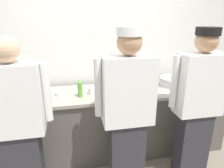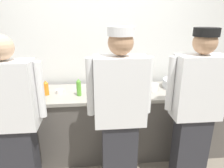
{
  "view_description": "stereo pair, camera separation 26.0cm",
  "coord_description": "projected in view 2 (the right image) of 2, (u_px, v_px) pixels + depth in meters",
  "views": [
    {
      "loc": [
        -0.41,
        -2.02,
        1.82
      ],
      "look_at": [
        0.08,
        0.4,
        0.98
      ],
      "focal_mm": 32.24,
      "sensor_mm": 36.0,
      "label": 1
    },
    {
      "loc": [
        -0.15,
        -2.05,
        1.82
      ],
      "look_at": [
        0.08,
        0.4,
        0.98
      ],
      "focal_mm": 32.24,
      "sensor_mm": 36.0,
      "label": 2
    }
  ],
  "objects": [
    {
      "name": "ramekin_orange_sauce",
      "position": [
        202.0,
        87.0,
        2.68
      ],
      "size": [
        0.1,
        0.1,
        0.04
      ],
      "color": "white",
      "rests_on": "prep_counter"
    },
    {
      "name": "plate_stack_rear",
      "position": [
        151.0,
        87.0,
        2.65
      ],
      "size": [
        0.2,
        0.2,
        0.07
      ],
      "color": "white",
      "rests_on": "prep_counter"
    },
    {
      "name": "ramekin_green_sauce",
      "position": [
        60.0,
        91.0,
        2.52
      ],
      "size": [
        0.09,
        0.09,
        0.05
      ],
      "color": "white",
      "rests_on": "prep_counter"
    },
    {
      "name": "deli_cup",
      "position": [
        91.0,
        90.0,
        2.52
      ],
      "size": [
        0.09,
        0.09,
        0.08
      ],
      "primitive_type": "cylinder",
      "color": "white",
      "rests_on": "prep_counter"
    },
    {
      "name": "squeeze_bottle_secondary",
      "position": [
        46.0,
        88.0,
        2.45
      ],
      "size": [
        0.06,
        0.06,
        0.18
      ],
      "color": "orange",
      "rests_on": "prep_counter"
    },
    {
      "name": "chef_near_left",
      "position": [
        13.0,
        120.0,
        1.89
      ],
      "size": [
        0.61,
        0.24,
        1.68
      ],
      "color": "#2D2D33",
      "rests_on": "ground"
    },
    {
      "name": "ground_plane",
      "position": [
        109.0,
        168.0,
        2.53
      ],
      "size": [
        9.0,
        9.0,
        0.0
      ],
      "primitive_type": "plane",
      "color": "slate"
    },
    {
      "name": "ramekin_yellow_sauce",
      "position": [
        112.0,
        85.0,
        2.76
      ],
      "size": [
        0.1,
        0.1,
        0.04
      ],
      "color": "white",
      "rests_on": "prep_counter"
    },
    {
      "name": "chef_far_right",
      "position": [
        195.0,
        108.0,
        2.06
      ],
      "size": [
        0.62,
        0.24,
        1.72
      ],
      "color": "#2D2D33",
      "rests_on": "ground"
    },
    {
      "name": "prep_counter",
      "position": [
        107.0,
        122.0,
        2.73
      ],
      "size": [
        3.26,
        0.68,
        0.89
      ],
      "color": "#56514C",
      "rests_on": "ground"
    },
    {
      "name": "chef_center",
      "position": [
        120.0,
        113.0,
        1.93
      ],
      "size": [
        0.62,
        0.24,
        1.73
      ],
      "color": "#2D2D33",
      "rests_on": "ground"
    },
    {
      "name": "squeeze_bottle_primary",
      "position": [
        79.0,
        87.0,
        2.42
      ],
      "size": [
        0.06,
        0.06,
        0.21
      ],
      "color": "#56A333",
      "rests_on": "prep_counter"
    },
    {
      "name": "plate_stack_front",
      "position": [
        127.0,
        88.0,
        2.61
      ],
      "size": [
        0.23,
        0.23,
        0.07
      ],
      "color": "white",
      "rests_on": "prep_counter"
    },
    {
      "name": "wall_back",
      "position": [
        104.0,
        40.0,
        2.84
      ],
      "size": [
        5.11,
        0.1,
        2.98
      ],
      "color": "silver",
      "rests_on": "ground"
    },
    {
      "name": "sheet_tray",
      "position": [
        9.0,
        94.0,
        2.47
      ],
      "size": [
        0.46,
        0.3,
        0.02
      ],
      "primitive_type": "cube",
      "rotation": [
        0.0,
        0.0,
        0.02
      ],
      "color": "#B7BABF",
      "rests_on": "prep_counter"
    },
    {
      "name": "mixing_bowl_steel",
      "position": [
        177.0,
        83.0,
        2.71
      ],
      "size": [
        0.38,
        0.38,
        0.11
      ],
      "primitive_type": "cylinder",
      "color": "#B7BABF",
      "rests_on": "prep_counter"
    }
  ]
}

